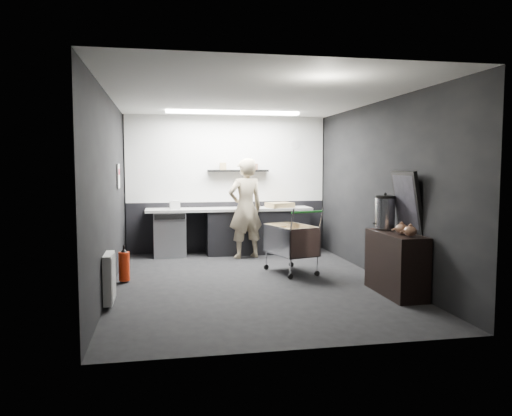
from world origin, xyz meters
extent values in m
plane|color=black|center=(0.00, 0.00, 0.00)|extent=(5.50, 5.50, 0.00)
plane|color=silver|center=(0.00, 0.00, 2.70)|extent=(5.50, 5.50, 0.00)
plane|color=black|center=(0.00, 2.75, 1.35)|extent=(5.50, 0.00, 5.50)
plane|color=black|center=(0.00, -2.75, 1.35)|extent=(5.50, 0.00, 5.50)
plane|color=black|center=(-2.00, 0.00, 1.35)|extent=(0.00, 5.50, 5.50)
plane|color=black|center=(2.00, 0.00, 1.35)|extent=(0.00, 5.50, 5.50)
cube|color=silver|center=(0.00, 2.73, 1.85)|extent=(3.95, 0.02, 1.70)
cube|color=black|center=(0.00, 2.73, 0.50)|extent=(3.95, 0.02, 1.00)
cube|color=black|center=(0.20, 2.62, 1.62)|extent=(1.20, 0.22, 0.04)
cylinder|color=silver|center=(1.40, 2.72, 2.15)|extent=(0.20, 0.03, 0.20)
cube|color=silver|center=(-1.98, 1.30, 1.55)|extent=(0.02, 0.30, 0.40)
cube|color=red|center=(-1.98, 1.30, 1.62)|extent=(0.02, 0.22, 0.10)
cube|color=silver|center=(-1.94, -0.90, 0.35)|extent=(0.10, 0.50, 0.60)
cube|color=white|center=(0.00, 1.85, 2.67)|extent=(2.40, 0.20, 0.04)
cube|color=black|center=(0.55, 2.42, 0.42)|extent=(2.00, 0.56, 0.85)
cube|color=#ACACA7|center=(0.00, 2.42, 0.88)|extent=(3.20, 0.60, 0.05)
cube|color=#9EA0A5|center=(-1.15, 2.42, 0.42)|extent=(0.60, 0.58, 0.85)
cube|color=black|center=(-1.15, 2.12, 0.78)|extent=(0.56, 0.02, 0.10)
imported|color=beige|center=(0.24, 1.97, 0.93)|extent=(0.77, 0.60, 1.86)
cube|color=silver|center=(0.74, 0.54, 0.32)|extent=(0.78, 0.99, 0.02)
cube|color=silver|center=(0.47, 0.54, 0.54)|extent=(0.26, 0.84, 0.46)
cube|color=silver|center=(1.01, 0.54, 0.54)|extent=(0.26, 0.84, 0.46)
cube|color=silver|center=(0.74, 0.11, 0.54)|extent=(0.55, 0.17, 0.46)
cube|color=silver|center=(0.74, 0.96, 0.54)|extent=(0.55, 0.17, 0.46)
cylinder|color=silver|center=(0.50, 0.14, 0.17)|extent=(0.02, 0.02, 0.31)
cylinder|color=silver|center=(0.98, 0.14, 0.17)|extent=(0.02, 0.02, 0.31)
cylinder|color=silver|center=(0.50, 0.93, 0.17)|extent=(0.02, 0.02, 0.31)
cylinder|color=silver|center=(0.98, 0.93, 0.17)|extent=(0.02, 0.02, 0.31)
cylinder|color=green|center=(0.74, 0.05, 1.02)|extent=(0.55, 0.18, 0.03)
cube|color=olive|center=(0.62, 0.64, 0.52)|extent=(0.32, 0.36, 0.39)
cube|color=olive|center=(0.88, 0.41, 0.50)|extent=(0.29, 0.34, 0.35)
cylinder|color=black|center=(0.50, 0.14, 0.04)|extent=(0.09, 0.05, 0.08)
cylinder|color=black|center=(0.50, 0.93, 0.04)|extent=(0.09, 0.05, 0.08)
cylinder|color=black|center=(0.98, 0.14, 0.04)|extent=(0.09, 0.05, 0.08)
cylinder|color=black|center=(0.98, 0.93, 0.04)|extent=(0.09, 0.05, 0.08)
cube|color=black|center=(1.77, -1.03, 0.41)|extent=(0.41, 1.10, 0.83)
cylinder|color=silver|center=(1.77, -0.66, 1.06)|extent=(0.28, 0.28, 0.42)
cylinder|color=black|center=(1.77, -0.66, 1.29)|extent=(0.28, 0.28, 0.04)
sphere|color=black|center=(1.77, -0.66, 1.32)|extent=(0.05, 0.05, 0.05)
ellipsoid|color=brown|center=(1.77, -1.17, 0.90)|extent=(0.17, 0.17, 0.13)
ellipsoid|color=brown|center=(1.77, -1.40, 0.90)|extent=(0.17, 0.17, 0.13)
cube|color=black|center=(1.94, -0.98, 1.24)|extent=(0.19, 0.64, 0.82)
cube|color=black|center=(1.92, -0.98, 1.24)|extent=(0.13, 0.55, 0.71)
cylinder|color=red|center=(-1.85, 0.34, 0.24)|extent=(0.16, 0.16, 0.43)
cone|color=black|center=(-1.85, 0.34, 0.48)|extent=(0.11, 0.11, 0.06)
cylinder|color=black|center=(-1.85, 0.34, 0.52)|extent=(0.03, 0.03, 0.06)
cube|color=#A28856|center=(0.99, 2.37, 0.95)|extent=(0.57, 0.50, 0.10)
cylinder|color=white|center=(0.30, 2.42, 0.99)|extent=(0.19, 0.19, 0.19)
cube|color=silver|center=(-1.05, 2.37, 0.98)|extent=(0.19, 0.16, 0.16)
camera|label=1|loc=(-1.29, -7.14, 1.72)|focal=35.00mm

